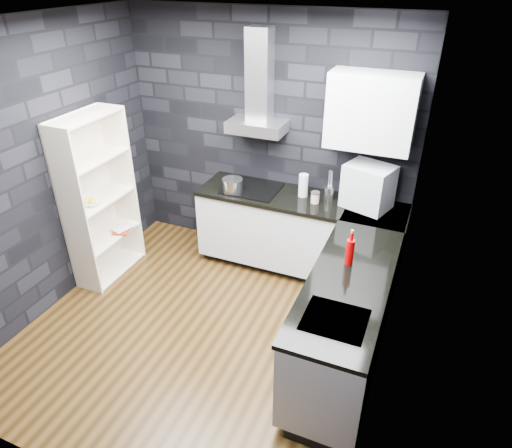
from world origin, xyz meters
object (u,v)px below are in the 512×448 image
Objects in this scene: glass_vase at (303,185)px; bookshelf at (99,200)px; utensil_crock at (329,193)px; appliance_garage at (368,187)px; fruit_bowl at (90,202)px; pot at (233,186)px; red_bottle at (350,252)px; storage_jar at (315,198)px.

glass_vase is 2.13m from bookshelf.
bookshelf reaches higher than utensil_crock.
glass_vase is 0.67m from appliance_garage.
appliance_garage is at bearing 29.92° from bookshelf.
bookshelf reaches higher than fruit_bowl.
pot is 1.46m from fruit_bowl.
pot is at bearing -164.63° from glass_vase.
glass_vase is 1.08× the size of red_bottle.
appliance_garage is 2.76m from bookshelf.
appliance_garage reaches higher than red_bottle.
bookshelf is (-2.09, -0.80, -0.05)m from storage_jar.
appliance_garage is at bearing 93.46° from red_bottle.
glass_vase is 0.28m from utensil_crock.
utensil_crock is (0.99, 0.24, -0.01)m from pot.
bookshelf is (-2.66, 0.15, -0.11)m from red_bottle.
storage_jar is at bearing 31.53° from bookshelf.
fruit_bowl is (-1.21, -0.83, -0.04)m from pot.
appliance_garage is (1.39, 0.21, 0.15)m from pot.
red_bottle reaches higher than pot.
glass_vase is at bearing 124.66° from red_bottle.
pot is at bearing 34.53° from fruit_bowl.
pot is at bearing 149.61° from red_bottle.
pot is at bearing 40.74° from bookshelf.
storage_jar is 1.11m from red_bottle.
pot is 0.48× the size of appliance_garage.
red_bottle is at bearing -0.44° from fruit_bowl.
pot reaches higher than storage_jar.
storage_jar is at bearing -127.34° from utensil_crock.
appliance_garage is at bearing 21.83° from fruit_bowl.
pot is 0.87× the size of glass_vase.
storage_jar is 0.18m from utensil_crock.
red_bottle is at bearing -68.55° from appliance_garage.
bookshelf is (-2.20, -0.94, -0.06)m from utensil_crock.
red_bottle is (0.73, -1.05, -0.01)m from glass_vase.
glass_vase is 2.34× the size of storage_jar.
bookshelf reaches higher than storage_jar.
glass_vase is 1.28m from red_bottle.
storage_jar is (0.89, 0.10, -0.02)m from pot.
fruit_bowl is at bearing -154.04° from utensil_crock.
glass_vase is 0.55× the size of appliance_garage.
glass_vase is at bearing -171.09° from utensil_crock.
red_bottle reaches higher than storage_jar.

